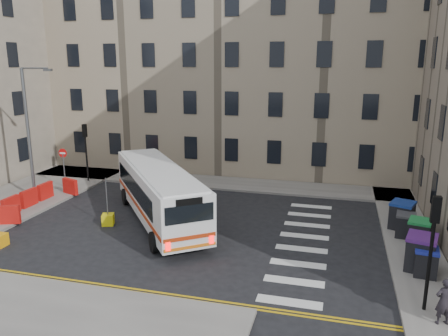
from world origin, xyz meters
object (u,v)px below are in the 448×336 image
at_px(streetlamp, 28,132).
at_px(bus, 159,191).
at_px(wheelie_bin_a, 426,261).
at_px(wheelie_bin_b, 421,252).
at_px(wheelie_bin_e, 402,215).
at_px(wheelie_bin_c, 419,233).
at_px(bollard_yellow, 108,219).
at_px(wheelie_bin_d, 405,225).
at_px(pedestrian, 444,301).

xyz_separation_m(streetlamp, bus, (9.14, -1.49, -2.63)).
distance_m(bus, wheelie_bin_a, 13.35).
height_order(bus, wheelie_bin_b, bus).
bearing_deg(wheelie_bin_e, bus, -150.80).
relative_size(wheelie_bin_c, bollard_yellow, 2.23).
bearing_deg(wheelie_bin_a, streetlamp, 174.79).
height_order(wheelie_bin_d, wheelie_bin_e, wheelie_bin_e).
relative_size(streetlamp, wheelie_bin_c, 6.09).
bearing_deg(wheelie_bin_b, bollard_yellow, -171.57).
relative_size(wheelie_bin_a, wheelie_bin_e, 0.72).
distance_m(wheelie_bin_b, pedestrian, 4.02).
bearing_deg(wheelie_bin_c, bollard_yellow, -161.06).
height_order(wheelie_bin_c, wheelie_bin_d, wheelie_bin_c).
xyz_separation_m(pedestrian, bollard_yellow, (-15.29, 5.54, -0.65)).
relative_size(wheelie_bin_d, bollard_yellow, 1.95).
relative_size(wheelie_bin_a, bollard_yellow, 1.88).
relative_size(wheelie_bin_b, wheelie_bin_e, 1.00).
relative_size(wheelie_bin_b, wheelie_bin_c, 1.16).
distance_m(wheelie_bin_c, pedestrian, 6.62).
height_order(wheelie_bin_a, wheelie_bin_c, wheelie_bin_c).
relative_size(wheelie_bin_d, pedestrian, 0.73).
xyz_separation_m(streetlamp, pedestrian, (22.00, -8.27, -3.38)).
xyz_separation_m(wheelie_bin_c, wheelie_bin_d, (-0.47, 1.00, -0.04)).
height_order(streetlamp, wheelie_bin_d, streetlamp).
xyz_separation_m(wheelie_bin_c, bollard_yellow, (-15.56, -1.07, -0.48)).
bearing_deg(bollard_yellow, wheelie_bin_d, 7.83).
bearing_deg(bus, streetlamp, 133.42).
relative_size(wheelie_bin_c, wheelie_bin_e, 0.86).
xyz_separation_m(bus, wheelie_bin_e, (12.61, 1.96, -0.86)).
distance_m(wheelie_bin_c, wheelie_bin_e, 2.19).
height_order(bus, wheelie_bin_c, bus).
relative_size(wheelie_bin_c, pedestrian, 0.83).
xyz_separation_m(wheelie_bin_b, pedestrian, (0.07, -4.02, 0.07)).
xyz_separation_m(wheelie_bin_b, wheelie_bin_d, (-0.13, 3.59, -0.15)).
bearing_deg(wheelie_bin_a, pedestrian, -83.96).
height_order(wheelie_bin_b, bollard_yellow, wheelie_bin_b).
height_order(streetlamp, wheelie_bin_b, streetlamp).
height_order(wheelie_bin_c, bollard_yellow, wheelie_bin_c).
bearing_deg(streetlamp, wheelie_bin_c, -4.27).
bearing_deg(wheelie_bin_a, wheelie_bin_d, 100.55).
xyz_separation_m(wheelie_bin_c, wheelie_bin_e, (-0.51, 2.13, 0.08)).
bearing_deg(wheelie_bin_e, wheelie_bin_a, -66.32).
relative_size(bus, wheelie_bin_c, 7.57).
distance_m(wheelie_bin_b, wheelie_bin_e, 4.73).
distance_m(wheelie_bin_a, wheelie_bin_b, 0.53).
bearing_deg(pedestrian, bollard_yellow, -39.26).
bearing_deg(wheelie_bin_a, wheelie_bin_b, 111.65).
height_order(bus, wheelie_bin_a, bus).
bearing_deg(streetlamp, pedestrian, -20.61).
xyz_separation_m(bus, wheelie_bin_a, (12.91, -3.25, -0.99)).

